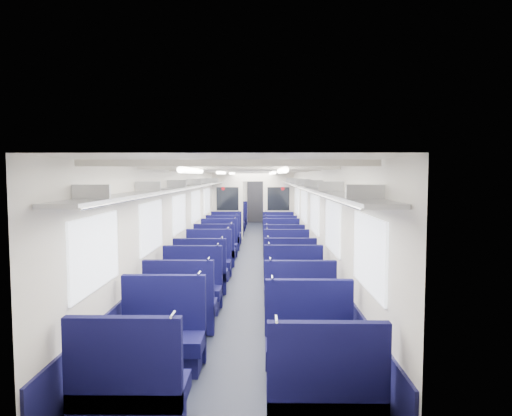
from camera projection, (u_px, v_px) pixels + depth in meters
The scene contains 41 objects.
floor at pixel (251, 257), 12.10m from camera, with size 2.80×18.00×0.01m, color black.
ceiling at pixel (250, 170), 11.92m from camera, with size 2.80×18.00×0.01m, color silver.
wall_left at pixel (199, 214), 12.03m from camera, with size 0.02×18.00×2.35m, color beige.
dado_left at pixel (199, 244), 12.09m from camera, with size 0.03×17.90×0.70m, color #100F35.
wall_right at pixel (303, 214), 11.99m from camera, with size 0.02×18.00×2.35m, color beige.
dado_right at pixel (302, 244), 12.05m from camera, with size 0.03×17.90×0.70m, color #100F35.
wall_far at pixel (255, 197), 20.99m from camera, with size 2.80×0.02×2.35m, color beige.
luggage_rack_left at pixel (205, 184), 11.97m from camera, with size 0.36×17.40×0.18m.
luggage_rack_right at pixel (296, 184), 11.94m from camera, with size 0.36×17.40×0.18m.
windows at pixel (250, 206), 11.54m from camera, with size 2.78×15.60×0.75m.
ceiling_fittings at pixel (250, 172), 11.67m from camera, with size 2.70×16.06×0.11m.
end_door at pixel (255, 201), 20.94m from camera, with size 0.75×0.06×2.00m, color black.
bulkhead at pixel (253, 204), 15.42m from camera, with size 2.80×0.10×2.35m.
seat_0 at pixel (129, 394), 3.82m from camera, with size 0.97×0.54×1.09m.
seat_1 at pixel (325, 402), 3.69m from camera, with size 0.97×0.54×1.09m.
seat_2 at pixel (162, 340), 5.08m from camera, with size 0.97×0.54×1.09m.
seat_3 at pixel (310, 348), 4.85m from camera, with size 0.97×0.54×1.09m.
seat_4 at pixel (181, 309), 6.24m from camera, with size 0.97×0.54×1.09m.
seat_5 at pixel (299, 310), 6.22m from camera, with size 0.97×0.54×1.09m.
seat_6 at pixel (192, 291), 7.23m from camera, with size 0.97×0.54×1.09m.
seat_7 at pixel (294, 290), 7.29m from camera, with size 0.97×0.54×1.09m.
seat_8 at pixel (201, 276), 8.32m from camera, with size 0.97×0.54×1.09m.
seat_9 at pixel (290, 275), 8.38m from camera, with size 0.97×0.54×1.09m.
seat_10 at pixel (208, 264), 9.48m from camera, with size 0.97×0.54×1.09m.
seat_11 at pixel (287, 264), 9.44m from camera, with size 0.97×0.54×1.09m.
seat_12 at pixel (215, 253), 10.76m from camera, with size 0.97×0.54×1.09m.
seat_13 at pixel (284, 254), 10.62m from camera, with size 0.97×0.54×1.09m.
seat_14 at pixel (219, 246), 11.79m from camera, with size 0.97×0.54×1.09m.
seat_15 at pixel (282, 246), 11.86m from camera, with size 0.97×0.54×1.09m.
seat_16 at pixel (223, 239), 13.12m from camera, with size 0.97×0.54×1.09m.
seat_17 at pixel (280, 240), 12.98m from camera, with size 0.97×0.54×1.09m.
seat_18 at pixel (226, 234), 14.16m from camera, with size 0.97×0.54×1.09m.
seat_19 at pixel (278, 235), 14.03m from camera, with size 0.97×0.54×1.09m.
seat_20 at pixel (230, 227), 16.14m from camera, with size 0.97×0.54×1.09m.
seat_21 at pixel (276, 227), 16.29m from camera, with size 0.97×0.54×1.09m.
seat_22 at pixel (232, 224), 17.27m from camera, with size 0.97×0.54×1.09m.
seat_23 at pixel (275, 224), 17.23m from camera, with size 0.97×0.54×1.09m.
seat_24 at pixel (234, 221), 18.49m from camera, with size 0.97×0.54×1.09m.
seat_25 at pixel (274, 221), 18.54m from camera, with size 0.97×0.54×1.09m.
seat_26 at pixel (236, 218), 19.67m from camera, with size 0.97×0.54×1.09m.
seat_27 at pixel (274, 218), 19.63m from camera, with size 0.97×0.54×1.09m.
Camera 1 is at (0.30, -11.96, 2.20)m, focal length 31.37 mm.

